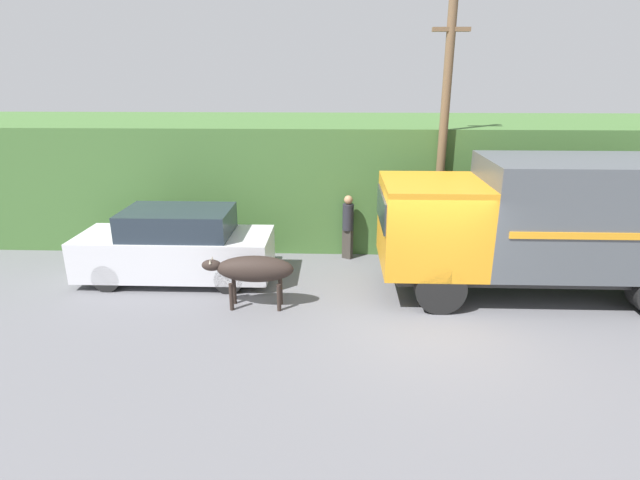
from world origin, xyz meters
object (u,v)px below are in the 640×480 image
object	(u,v)px
brown_cow	(253,270)
pedestrian_on_hill	(348,223)
cargo_truck	(554,221)
parked_suv	(176,247)
utility_pole	(443,131)

from	to	relation	value
brown_cow	pedestrian_on_hill	xyz separation A→B (m)	(2.07, 3.09, 0.11)
cargo_truck	parked_suv	bearing A→B (deg)	178.77
brown_cow	utility_pole	distance (m)	6.06
cargo_truck	pedestrian_on_hill	xyz separation A→B (m)	(-4.48, 2.18, -0.76)
parked_suv	utility_pole	distance (m)	7.27
brown_cow	parked_suv	distance (m)	2.57
pedestrian_on_hill	cargo_truck	bearing A→B (deg)	-177.78
brown_cow	parked_suv	size ratio (longest dim) A/B	0.43
parked_suv	pedestrian_on_hill	bearing A→B (deg)	22.45
cargo_truck	brown_cow	xyz separation A→B (m)	(-6.54, -0.92, -0.87)
pedestrian_on_hill	brown_cow	bearing A→B (deg)	84.42
cargo_truck	brown_cow	distance (m)	6.67
pedestrian_on_hill	utility_pole	size ratio (longest dim) A/B	0.27
cargo_truck	brown_cow	world-z (taller)	cargo_truck
utility_pole	pedestrian_on_hill	bearing A→B (deg)	-176.91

